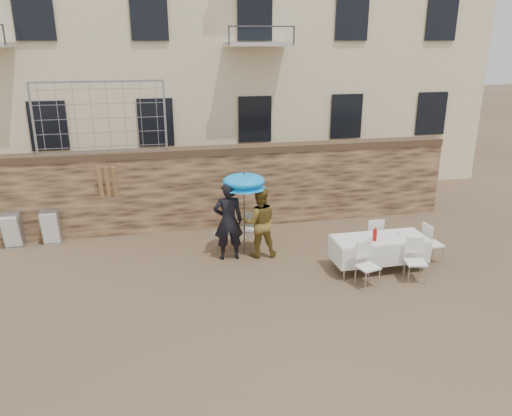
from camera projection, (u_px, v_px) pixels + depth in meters
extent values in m
plane|color=brown|center=(260.00, 315.00, 9.49)|extent=(80.00, 80.00, 0.00)
cube|color=brown|center=(221.00, 188.00, 13.77)|extent=(13.00, 0.50, 2.20)
imported|color=black|center=(228.00, 221.00, 11.67)|extent=(0.70, 0.47, 1.89)
imported|color=olive|center=(260.00, 222.00, 11.85)|extent=(0.89, 0.72, 1.72)
cylinder|color=#3F3F44|center=(244.00, 222.00, 11.87)|extent=(0.03, 0.03, 1.70)
cone|color=#0A95F5|center=(244.00, 183.00, 11.57)|extent=(1.03, 1.03, 0.22)
cube|color=silver|center=(380.00, 238.00, 11.17)|extent=(2.10, 0.85, 0.05)
cylinder|color=silver|center=(345.00, 264.00, 10.78)|extent=(0.04, 0.04, 0.74)
cylinder|color=silver|center=(425.00, 256.00, 11.16)|extent=(0.04, 0.04, 0.74)
cylinder|color=silver|center=(333.00, 252.00, 11.42)|extent=(0.04, 0.04, 0.74)
cylinder|color=silver|center=(409.00, 245.00, 11.80)|extent=(0.04, 0.04, 0.74)
cylinder|color=red|center=(375.00, 235.00, 10.94)|extent=(0.09, 0.09, 0.26)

